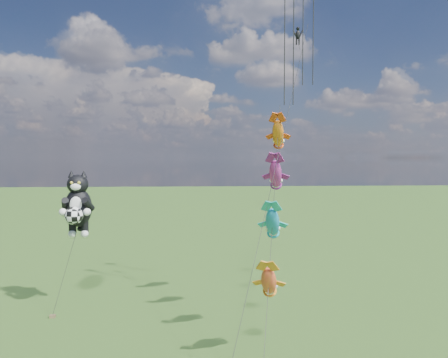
{
  "coord_description": "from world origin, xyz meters",
  "views": [
    {
      "loc": [
        9.09,
        -27.12,
        11.63
      ],
      "look_at": [
        11.41,
        8.12,
        9.92
      ],
      "focal_mm": 35.0,
      "sensor_mm": 36.0,
      "label": 1
    }
  ],
  "objects": [
    {
      "name": "cat_kite_rig",
      "position": [
        -0.07,
        7.32,
        8.04
      ],
      "size": [
        2.76,
        4.1,
        10.66
      ],
      "rotation": [
        0.0,
        0.0,
        -0.43
      ],
      "color": "brown",
      "rests_on": "ground"
    },
    {
      "name": "parafoil_rig",
      "position": [
        16.88,
        6.39,
        20.91
      ],
      "size": [
        8.69,
        15.84,
        25.11
      ],
      "rotation": [
        0.0,
        0.0,
        -0.39
      ],
      "color": "brown",
      "rests_on": "ground"
    },
    {
      "name": "ground",
      "position": [
        0.0,
        0.0,
        0.0
      ],
      "size": [
        300.0,
        300.0,
        0.0
      ],
      "primitive_type": "plane",
      "color": "#1C4110"
    },
    {
      "name": "fish_windsock_rig",
      "position": [
        14.33,
        1.6,
        8.99
      ],
      "size": [
        4.11,
        15.51,
        16.0
      ],
      "rotation": [
        0.0,
        0.0,
        0.08
      ],
      "color": "brown",
      "rests_on": "ground"
    }
  ]
}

